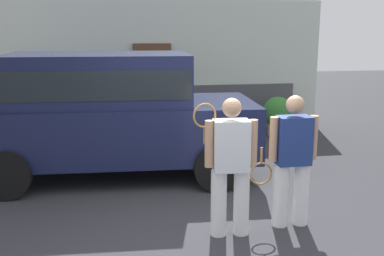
% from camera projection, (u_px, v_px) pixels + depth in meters
% --- Properties ---
extents(ground_plane, '(40.00, 40.00, 0.00)m').
position_uv_depth(ground_plane, '(199.00, 233.00, 5.56)').
color(ground_plane, '#2D2D33').
extents(house_frontage, '(8.25, 0.40, 3.12)m').
position_uv_depth(house_frontage, '(154.00, 70.00, 11.01)').
color(house_frontage, silver).
rests_on(house_frontage, ground_plane).
extents(parked_suv, '(4.69, 2.36, 2.05)m').
position_uv_depth(parked_suv, '(109.00, 109.00, 7.53)').
color(parked_suv, '#141938').
rests_on(parked_suv, ground_plane).
extents(tennis_player_man, '(0.76, 0.28, 1.67)m').
position_uv_depth(tennis_player_man, '(230.00, 165.00, 5.35)').
color(tennis_player_man, white).
rests_on(tennis_player_man, ground_plane).
extents(tennis_player_woman, '(0.88, 0.26, 1.66)m').
position_uv_depth(tennis_player_woman, '(292.00, 160.00, 5.62)').
color(tennis_player_woman, white).
rests_on(tennis_player_woman, ground_plane).
extents(potted_plant_by_porch, '(0.68, 0.68, 0.90)m').
position_uv_depth(potted_plant_by_porch, '(277.00, 114.00, 10.61)').
color(potted_plant_by_porch, gray).
rests_on(potted_plant_by_porch, ground_plane).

